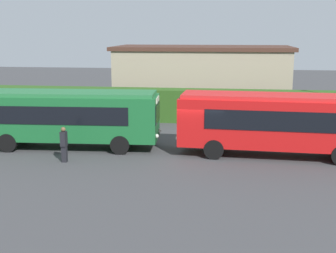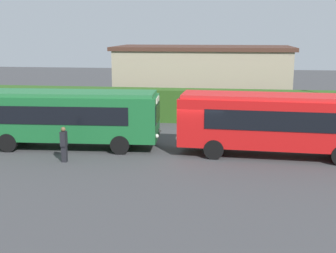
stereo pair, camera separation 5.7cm
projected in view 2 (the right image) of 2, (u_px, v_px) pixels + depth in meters
name	position (u px, v px, depth m)	size (l,w,h in m)	color
ground_plane	(199.00, 154.00, 23.73)	(106.52, 106.52, 0.00)	#424244
bus_green	(69.00, 115.00, 24.62)	(9.93, 3.00, 3.11)	#19602D
bus_red	(276.00, 121.00, 22.89)	(10.04, 2.84, 3.18)	red
person_left	(77.00, 120.00, 27.56)	(0.29, 0.40, 1.90)	silver
person_center	(64.00, 143.00, 22.10)	(0.26, 0.39, 1.75)	black
person_right	(251.00, 128.00, 25.31)	(0.52, 0.39, 1.89)	silver
hedge_row	(207.00, 106.00, 31.81)	(65.26, 1.67, 2.27)	#2D571C
depot_building	(203.00, 77.00, 37.25)	(14.15, 6.85, 5.07)	tan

